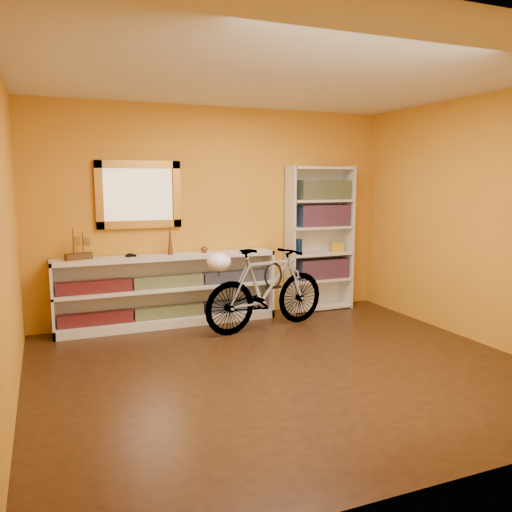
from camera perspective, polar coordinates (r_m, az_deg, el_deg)
name	(u,v)px	position (r m, az deg, el deg)	size (l,w,h in m)	color
floor	(285,368)	(4.89, 3.18, -12.27)	(4.50, 4.00, 0.01)	black
ceiling	(287,75)	(4.66, 3.46, 19.33)	(4.50, 4.00, 0.01)	silver
back_wall	(216,214)	(6.46, -4.41, 4.64)	(4.50, 0.01, 2.60)	orange
left_wall	(4,238)	(4.16, -25.99, 1.76)	(0.01, 4.00, 2.60)	orange
right_wall	(480,220)	(5.93, 23.43, 3.64)	(0.01, 4.00, 2.60)	orange
gilt_mirror	(139,195)	(6.18, -12.78, 6.61)	(0.98, 0.06, 0.78)	#8C5919
wall_socket	(282,291)	(6.91, 2.87, -3.90)	(0.09, 0.01, 0.09)	silver
console_unit	(168,290)	(6.22, -9.62, -3.74)	(2.60, 0.35, 0.85)	silver
cd_row_lower	(169,312)	(6.26, -9.52, -6.06)	(2.50, 0.13, 0.14)	black
cd_row_upper	(169,281)	(6.18, -9.61, -2.78)	(2.50, 0.13, 0.14)	navy
model_ship	(78,244)	(5.99, -19.01, 1.26)	(0.29, 0.11, 0.35)	#3D2511
toy_car	(131,257)	(6.07, -13.62, -0.07)	(0.00, 0.00, 0.00)	black
bronze_ornament	(170,239)	(6.13, -9.45, 1.88)	(0.06, 0.06, 0.37)	brown
decorative_orb	(204,249)	(6.25, -5.73, 0.72)	(0.08, 0.08, 0.08)	brown
bookcase	(319,239)	(6.89, 7.00, 1.91)	(0.90, 0.30, 1.90)	silver
book_row_a	(322,269)	(6.97, 7.30, -1.39)	(0.70, 0.22, 0.26)	maroon
book_row_b	(323,215)	(6.88, 7.41, 4.45)	(0.70, 0.22, 0.28)	maroon
book_row_c	(324,190)	(6.87, 7.46, 7.24)	(0.70, 0.22, 0.25)	#184956
travel_mug	(299,246)	(6.73, 4.74, 1.06)	(0.09, 0.09, 0.20)	navy
red_tin	(306,192)	(6.78, 5.48, 7.00)	(0.15, 0.15, 0.19)	maroon
yellow_bag	(337,247)	(6.99, 8.93, 0.96)	(0.16, 0.11, 0.13)	gold
bicycle	(266,288)	(5.98, 1.15, -3.59)	(1.63, 0.42, 0.96)	silver
helmet	(219,262)	(5.59, -4.12, -0.65)	(0.27, 0.26, 0.20)	white
u_lock	(273,275)	(6.01, 1.91, -2.14)	(0.23, 0.23, 0.02)	black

